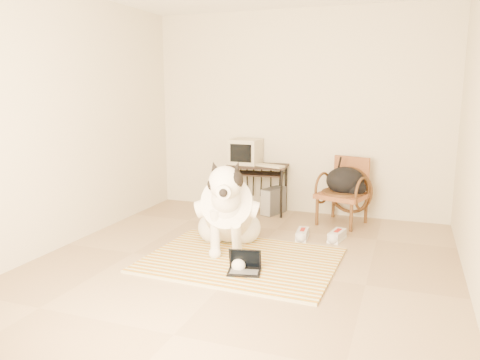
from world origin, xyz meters
The scene contains 15 objects.
floor centered at (0.00, 0.00, 0.00)m, with size 4.50×4.50×0.00m, color #957B5B.
wall_back centered at (0.00, 2.25, 1.35)m, with size 4.50×4.50×0.00m, color beige.
wall_front centered at (0.00, -2.25, 1.35)m, with size 4.50×4.50×0.00m, color beige.
wall_left centered at (-2.00, 0.00, 1.35)m, with size 4.50×4.50×0.00m, color beige.
rug centered at (-0.04, 0.17, 0.01)m, with size 1.88×1.47×0.02m.
dog centered at (-0.29, 0.44, 0.41)m, with size 0.78×1.31×1.03m.
laptop centered at (0.10, -0.13, 0.07)m, with size 0.34×0.28×0.21m.
computer_desk centered at (-0.47, 1.99, 0.57)m, with size 0.83×0.51×0.67m.
crt_monitor centered at (-0.65, 2.02, 0.84)m, with size 0.39×0.38×0.34m.
desk_keyboard centered at (-0.26, 1.90, 0.68)m, with size 0.39×0.14×0.03m, color #B7AC90.
pc_tower centered at (-0.24, 2.01, 0.18)m, with size 0.28×0.41×0.36m.
rattan_chair centered at (0.72, 1.87, 0.42)m, with size 0.68×0.66×0.83m.
backpack centered at (0.75, 1.83, 0.54)m, with size 0.50×0.39×0.35m.
sneaker_left centered at (0.37, 1.07, 0.05)m, with size 0.14×0.31×0.11m.
sneaker_right centered at (0.75, 1.15, 0.05)m, with size 0.18×0.33×0.11m.
Camera 1 is at (1.45, -3.95, 1.67)m, focal length 35.00 mm.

